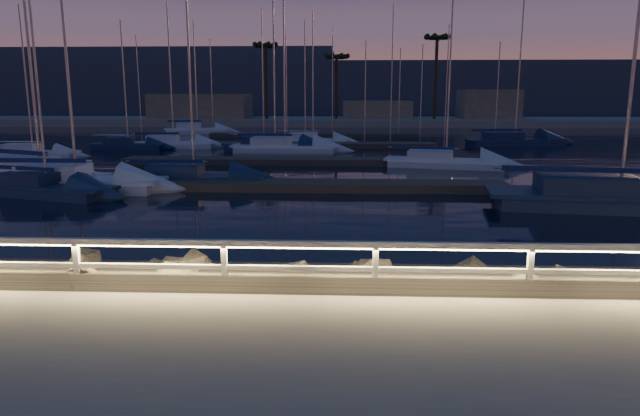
% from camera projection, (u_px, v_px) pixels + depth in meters
% --- Properties ---
extents(ground, '(400.00, 400.00, 0.00)m').
position_uv_depth(ground, '(176.00, 290.00, 11.49)').
color(ground, '#A9A398').
rests_on(ground, ground).
extents(harbor_water, '(400.00, 440.00, 0.60)m').
position_uv_depth(harbor_water, '(300.00, 161.00, 42.26)').
color(harbor_water, black).
rests_on(harbor_water, ground).
extents(guard_rail, '(44.11, 0.12, 1.06)m').
position_uv_depth(guard_rail, '(171.00, 253.00, 11.34)').
color(guard_rail, silver).
rests_on(guard_rail, ground).
extents(riprap, '(34.02, 3.21, 1.47)m').
position_uv_depth(riprap, '(453.00, 282.00, 12.51)').
color(riprap, slate).
rests_on(riprap, ground).
extents(floating_docks, '(22.00, 36.00, 0.40)m').
position_uv_depth(floating_docks, '(301.00, 151.00, 43.40)').
color(floating_docks, '#554D47').
rests_on(floating_docks, ground).
extents(far_shore, '(160.00, 14.00, 5.20)m').
position_uv_depth(far_shore, '(322.00, 119.00, 83.97)').
color(far_shore, '#A9A398').
rests_on(far_shore, ground).
extents(palm_left, '(3.00, 3.00, 11.20)m').
position_uv_depth(palm_left, '(266.00, 49.00, 80.37)').
color(palm_left, '#452F20').
rests_on(palm_left, ground).
extents(palm_center, '(3.00, 3.00, 9.70)m').
position_uv_depth(palm_center, '(336.00, 59.00, 81.18)').
color(palm_center, '#452F20').
rests_on(palm_center, ground).
extents(palm_right, '(3.00, 3.00, 12.20)m').
position_uv_depth(palm_right, '(437.00, 42.00, 79.15)').
color(palm_right, '#452F20').
rests_on(palm_right, ground).
extents(distant_hills, '(230.00, 37.50, 18.00)m').
position_uv_depth(distant_hills, '(244.00, 91.00, 142.47)').
color(distant_hills, '#3A4559').
rests_on(distant_hills, ground).
extents(sailboat_a, '(8.22, 5.24, 13.73)m').
position_uv_depth(sailboat_a, '(38.00, 174.00, 29.15)').
color(sailboat_a, white).
rests_on(sailboat_a, ground).
extents(sailboat_b, '(6.87, 3.76, 11.30)m').
position_uv_depth(sailboat_b, '(44.00, 187.00, 25.53)').
color(sailboat_b, navy).
rests_on(sailboat_b, ground).
extents(sailboat_c, '(7.17, 2.21, 12.12)m').
position_uv_depth(sailboat_c, '(190.00, 177.00, 28.52)').
color(sailboat_c, navy).
rests_on(sailboat_c, ground).
extents(sailboat_d, '(10.48, 4.37, 17.20)m').
position_uv_depth(sailboat_d, '(612.00, 196.00, 22.69)').
color(sailboat_d, navy).
rests_on(sailboat_d, ground).
extents(sailboat_e, '(6.27, 2.29, 10.53)m').
position_uv_depth(sailboat_e, '(31.00, 153.00, 40.23)').
color(sailboat_e, white).
rests_on(sailboat_e, ground).
extents(sailboat_f, '(8.20, 2.60, 13.87)m').
position_uv_depth(sailboat_f, '(72.00, 181.00, 26.74)').
color(sailboat_f, white).
rests_on(sailboat_f, ground).
extents(sailboat_g, '(8.49, 2.98, 14.18)m').
position_uv_depth(sailboat_g, '(282.00, 147.00, 44.55)').
color(sailboat_g, white).
rests_on(sailboat_g, ground).
extents(sailboat_h, '(7.82, 3.86, 12.74)m').
position_uv_depth(sailboat_h, '(443.00, 161.00, 35.55)').
color(sailboat_h, white).
rests_on(sailboat_h, ground).
extents(sailboat_i, '(6.11, 2.06, 10.32)m').
position_uv_depth(sailboat_i, '(126.00, 145.00, 46.68)').
color(sailboat_i, navy).
rests_on(sailboat_i, ground).
extents(sailboat_j, '(7.14, 2.81, 11.87)m').
position_uv_depth(sailboat_j, '(171.00, 143.00, 47.88)').
color(sailboat_j, white).
rests_on(sailboat_j, ground).
extents(sailboat_k, '(8.61, 4.15, 14.09)m').
position_uv_depth(sailboat_k, '(272.00, 146.00, 45.45)').
color(sailboat_k, navy).
rests_on(sailboat_k, ground).
extents(sailboat_l, '(9.09, 4.00, 14.87)m').
position_uv_depth(sailboat_l, '(512.00, 140.00, 50.74)').
color(sailboat_l, navy).
rests_on(sailboat_l, ground).
extents(sailboat_m, '(7.71, 3.54, 12.76)m').
position_uv_depth(sailboat_m, '(196.00, 129.00, 65.96)').
color(sailboat_m, white).
rests_on(sailboat_m, ground).
extents(sailboat_n, '(6.93, 2.44, 11.61)m').
position_uv_depth(sailboat_n, '(311.00, 140.00, 51.49)').
color(sailboat_n, white).
rests_on(sailboat_n, ground).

